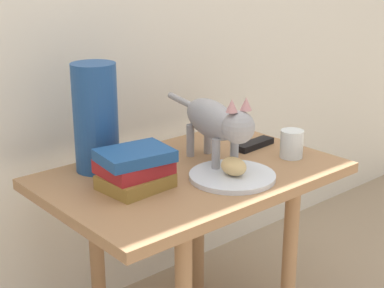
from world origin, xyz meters
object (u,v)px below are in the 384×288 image
at_px(bread_roll, 234,166).
at_px(tv_remote, 254,144).
at_px(cat, 216,122).
at_px(candle_jar, 292,145).
at_px(plate, 232,176).
at_px(book_stack, 135,169).
at_px(side_table, 192,196).
at_px(green_vase, 96,118).

height_order(bread_roll, tv_remote, bread_roll).
xyz_separation_m(cat, candle_jar, (0.22, -0.10, -0.09)).
bearing_deg(tv_remote, cat, -174.14).
distance_m(plate, bread_roll, 0.03).
height_order(plate, cat, cat).
bearing_deg(book_stack, plate, -26.89).
relative_size(side_table, candle_jar, 9.81).
height_order(plate, candle_jar, candle_jar).
bearing_deg(candle_jar, side_table, 160.00).
relative_size(cat, book_stack, 2.35).
xyz_separation_m(cat, book_stack, (-0.28, 0.01, -0.08)).
height_order(book_stack, candle_jar, book_stack).
height_order(side_table, book_stack, book_stack).
height_order(candle_jar, tv_remote, candle_jar).
bearing_deg(candle_jar, green_vase, 149.57).
xyz_separation_m(bread_roll, candle_jar, (0.26, 0.02, -0.00)).
xyz_separation_m(plate, bread_roll, (-0.00, -0.01, 0.03)).
distance_m(bread_roll, tv_remote, 0.29).
distance_m(plate, cat, 0.17).
distance_m(book_stack, candle_jar, 0.51).
bearing_deg(bread_roll, side_table, 107.61).
height_order(plate, green_vase, green_vase).
distance_m(bread_roll, book_stack, 0.27).
bearing_deg(side_table, tv_remote, 5.51).
distance_m(cat, tv_remote, 0.24).
bearing_deg(candle_jar, plate, -178.04).
relative_size(book_stack, tv_remote, 1.33).
height_order(green_vase, candle_jar, green_vase).
bearing_deg(side_table, cat, -7.45).
bearing_deg(plate, side_table, 109.98).
bearing_deg(candle_jar, bread_roll, -176.42).
bearing_deg(plate, book_stack, 153.11).
relative_size(book_stack, candle_jar, 2.35).
bearing_deg(side_table, bread_roll, -72.39).
relative_size(side_table, plate, 3.48).
relative_size(plate, bread_roll, 3.00).
distance_m(plate, green_vase, 0.41).
relative_size(plate, candle_jar, 2.82).
xyz_separation_m(side_table, cat, (0.08, -0.01, 0.21)).
bearing_deg(green_vase, plate, -51.55).
distance_m(green_vase, candle_jar, 0.59).
height_order(book_stack, tv_remote, book_stack).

